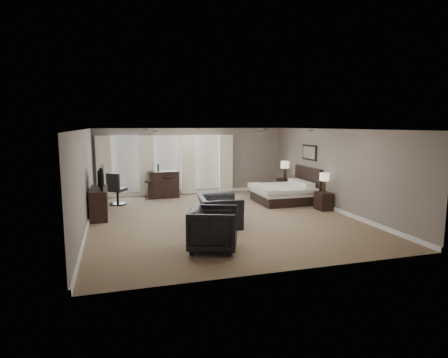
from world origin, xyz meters
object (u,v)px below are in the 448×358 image
object	(u,v)px
armchair_far	(213,227)
bar_stool_left	(149,190)
lamp_near	(324,183)
armchair_near	(219,206)
nightstand_near	(324,201)
nightstand_far	(285,186)
bar_stool_right	(168,187)
bar_counter	(163,184)
dresser	(99,203)
bed	(280,185)
tv	(98,186)
desk_chair	(117,189)
lamp_far	(285,170)

from	to	relation	value
armchair_far	bar_stool_left	bearing A→B (deg)	28.11
lamp_near	armchair_near	distance (m)	3.88
nightstand_near	lamp_near	bearing A→B (deg)	-90.00
nightstand_far	lamp_near	bearing A→B (deg)	-90.00
bar_stool_left	bar_stool_right	xyz separation A→B (m)	(0.72, 0.14, 0.07)
armchair_near	bar_counter	bearing A→B (deg)	16.51
nightstand_near	nightstand_far	xyz separation A→B (m)	(0.00, 2.90, 0.02)
nightstand_near	dresser	bearing A→B (deg)	171.82
bed	bar_counter	world-z (taller)	bed
bar_stool_left	nightstand_near	bearing A→B (deg)	-31.45
tv	armchair_near	xyz separation A→B (m)	(3.17, -1.90, -0.40)
bed	bar_counter	xyz separation A→B (m)	(-3.81, 2.10, -0.11)
nightstand_near	desk_chair	xyz separation A→B (m)	(-6.38, 2.67, 0.27)
lamp_near	lamp_far	xyz separation A→B (m)	(0.00, 2.90, 0.08)
bar_counter	bed	bearing A→B (deg)	-28.84
desk_chair	lamp_far	bearing A→B (deg)	-143.92
nightstand_far	armchair_far	bearing A→B (deg)	-127.70
bar_counter	bar_stool_right	xyz separation A→B (m)	(0.14, -0.18, -0.09)
nightstand_far	dresser	world-z (taller)	dresser
bar_stool_left	armchair_far	bearing A→B (deg)	-81.99
lamp_far	nightstand_far	bearing A→B (deg)	0.00
lamp_near	nightstand_far	bearing A→B (deg)	90.00
nightstand_near	bar_stool_right	xyz separation A→B (m)	(-4.55, 3.37, 0.14)
lamp_far	bar_stool_right	xyz separation A→B (m)	(-4.55, 0.47, -0.54)
dresser	armchair_near	bearing A→B (deg)	-30.97
nightstand_far	bar_counter	world-z (taller)	bar_counter
lamp_near	armchair_near	bearing A→B (deg)	-166.44
bar_counter	bar_stool_right	bearing A→B (deg)	-51.31
nightstand_near	lamp_far	size ratio (longest dim) A/B	0.81
lamp_near	dresser	size ratio (longest dim) A/B	0.42
armchair_near	armchair_far	xyz separation A→B (m)	(-0.67, -1.91, -0.02)
bed	dresser	bearing A→B (deg)	-175.68
dresser	tv	distance (m)	0.51
tv	dresser	bearing A→B (deg)	0.00
bar_counter	armchair_near	bearing A→B (deg)	-78.03
armchair_near	bar_stool_left	size ratio (longest dim) A/B	1.76
dresser	tv	size ratio (longest dim) A/B	1.31
lamp_far	armchair_far	xyz separation A→B (m)	(-4.42, -5.72, -0.44)
armchair_far	bar_counter	xyz separation A→B (m)	(-0.28, 6.36, -0.02)
lamp_far	armchair_far	bearing A→B (deg)	-127.70
lamp_near	bar_stool_left	size ratio (longest dim) A/B	0.89
nightstand_far	bar_stool_right	world-z (taller)	bar_stool_right
lamp_near	tv	size ratio (longest dim) A/B	0.55
armchair_far	bar_stool_left	size ratio (longest dim) A/B	1.47
tv	desk_chair	bearing A→B (deg)	-17.79
lamp_near	armchair_far	xyz separation A→B (m)	(-4.42, -2.82, -0.36)
bar_counter	desk_chair	bearing A→B (deg)	-152.59
bar_counter	desk_chair	world-z (taller)	desk_chair
nightstand_far	desk_chair	xyz separation A→B (m)	(-6.38, -0.23, 0.25)
tv	bar_stool_right	xyz separation A→B (m)	(2.37, 2.37, -0.53)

